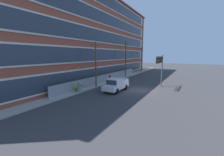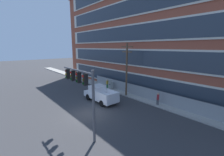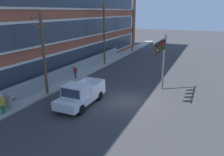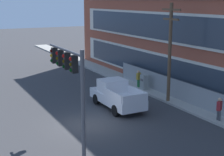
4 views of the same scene
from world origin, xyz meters
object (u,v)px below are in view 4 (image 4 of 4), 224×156
(pickup_truck_white, at_px, (116,95))
(pedestrian_by_fence, at_px, (139,78))
(pedestrian_near_cabinet, at_px, (219,108))
(utility_pole_near_corner, at_px, (170,49))
(electrical_cabinet, at_px, (144,83))
(traffic_signal_mast, at_px, (70,73))

(pickup_truck_white, distance_m, pedestrian_by_fence, 5.97)
(pickup_truck_white, xyz_separation_m, pedestrian_near_cabinet, (5.95, 4.40, 0.02))
(pickup_truck_white, xyz_separation_m, utility_pole_near_corner, (0.76, 4.19, 3.25))
(pickup_truck_white, bearing_deg, electrical_cabinet, 124.87)
(pickup_truck_white, distance_m, electrical_cabinet, 5.40)
(electrical_cabinet, relative_size, pedestrian_near_cabinet, 0.86)
(utility_pole_near_corner, relative_size, pedestrian_by_fence, 4.52)
(traffic_signal_mast, height_order, electrical_cabinet, traffic_signal_mast)
(traffic_signal_mast, xyz_separation_m, pedestrian_by_fence, (-9.19, 9.93, -3.16))
(pickup_truck_white, relative_size, pedestrian_near_cabinet, 3.14)
(traffic_signal_mast, distance_m, utility_pole_near_corner, 10.65)
(pickup_truck_white, height_order, electrical_cabinet, pickup_truck_white)
(traffic_signal_mast, bearing_deg, electrical_cabinet, 129.81)
(electrical_cabinet, bearing_deg, utility_pole_near_corner, -3.62)
(utility_pole_near_corner, distance_m, pedestrian_near_cabinet, 6.12)
(pedestrian_near_cabinet, distance_m, pedestrian_by_fence, 9.95)
(pickup_truck_white, bearing_deg, utility_pole_near_corner, 79.66)
(traffic_signal_mast, relative_size, utility_pole_near_corner, 0.73)
(pedestrian_by_fence, bearing_deg, utility_pole_near_corner, -2.92)
(traffic_signal_mast, bearing_deg, pickup_truck_white, 133.33)
(electrical_cabinet, relative_size, pedestrian_by_fence, 0.86)
(traffic_signal_mast, height_order, pedestrian_by_fence, traffic_signal_mast)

